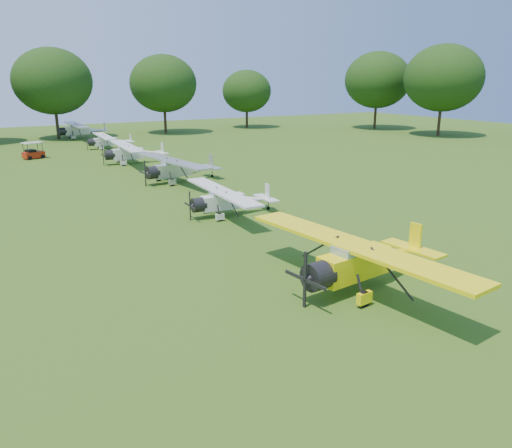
{
  "coord_description": "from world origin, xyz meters",
  "views": [
    {
      "loc": [
        -13.74,
        -22.12,
        8.53
      ],
      "look_at": [
        -1.61,
        -0.97,
        1.4
      ],
      "focal_mm": 35.0,
      "sensor_mm": 36.0,
      "label": 1
    }
  ],
  "objects": [
    {
      "name": "aircraft_2",
      "position": [
        -0.05,
        -7.33,
        1.33
      ],
      "size": [
        7.29,
        11.58,
        2.27
      ],
      "rotation": [
        0.0,
        0.0,
        0.12
      ],
      "color": "#FFE80A",
      "rests_on": "ground"
    },
    {
      "name": "tree_belt",
      "position": [
        3.57,
        0.16,
        8.03
      ],
      "size": [
        137.36,
        130.27,
        14.52
      ],
      "color": "black",
      "rests_on": "ground"
    },
    {
      "name": "aircraft_4",
      "position": [
        1.5,
        17.74,
        1.24
      ],
      "size": [
        6.82,
        10.83,
        2.13
      ],
      "rotation": [
        0.0,
        0.0,
        0.12
      ],
      "color": "silver",
      "rests_on": "ground"
    },
    {
      "name": "ground",
      "position": [
        0.0,
        0.0,
        0.0
      ],
      "size": [
        160.0,
        160.0,
        0.0
      ],
      "primitive_type": "plane",
      "color": "#2E4F13",
      "rests_on": "ground"
    },
    {
      "name": "aircraft_3",
      "position": [
        0.32,
        5.87,
        1.08
      ],
      "size": [
        5.88,
        9.35,
        1.84
      ],
      "rotation": [
        0.0,
        0.0,
        -0.04
      ],
      "color": "silver",
      "rests_on": "ground"
    },
    {
      "name": "aircraft_7",
      "position": [
        0.94,
        55.58,
        1.33
      ],
      "size": [
        7.23,
        11.48,
        2.27
      ],
      "rotation": [
        0.0,
        0.0,
        0.0
      ],
      "color": "silver",
      "rests_on": "ground"
    },
    {
      "name": "aircraft_5",
      "position": [
        0.92,
        29.26,
        1.21
      ],
      "size": [
        6.63,
        10.55,
        2.08
      ],
      "rotation": [
        0.0,
        0.0,
        -0.05
      ],
      "color": "silver",
      "rests_on": "ground"
    },
    {
      "name": "golf_cart",
      "position": [
        -7.77,
        37.81,
        0.6
      ],
      "size": [
        2.39,
        1.88,
        1.79
      ],
      "rotation": [
        0.0,
        0.0,
        0.34
      ],
      "color": "#A71F0B",
      "rests_on": "ground"
    },
    {
      "name": "aircraft_6",
      "position": [
        1.58,
        41.97,
        1.06
      ],
      "size": [
        5.79,
        9.21,
        1.81
      ],
      "rotation": [
        0.0,
        0.0,
        -0.05
      ],
      "color": "silver",
      "rests_on": "ground"
    }
  ]
}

